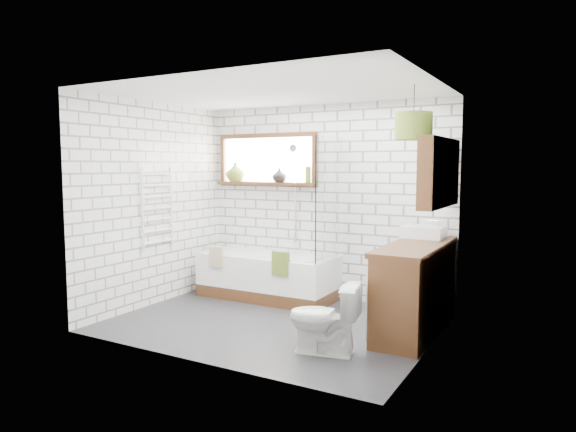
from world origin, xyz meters
The scene contains 22 objects.
floor centered at (0.00, 0.00, -0.01)m, with size 3.40×2.60×0.01m, color #252529.
ceiling centered at (0.00, 0.00, 2.50)m, with size 3.40×2.60×0.01m, color white.
wall_back centered at (0.00, 1.30, 1.25)m, with size 3.40×0.01×2.50m, color white.
wall_front centered at (0.00, -1.30, 1.25)m, with size 3.40×0.01×2.50m, color white.
wall_left centered at (-1.70, 0.00, 1.25)m, with size 0.01×2.60×2.50m, color white.
wall_right centered at (1.70, 0.00, 1.25)m, with size 0.01×2.60×2.50m, color white.
window centered at (-0.85, 1.26, 1.80)m, with size 1.52×0.16×0.68m, color #3D2110.
towel_radiator centered at (-1.66, 0.00, 1.20)m, with size 0.06×0.52×1.00m, color white.
mirror_cabinet centered at (1.62, 0.60, 1.65)m, with size 0.16×1.20×0.70m, color #3D2110.
shower_riser centered at (-0.40, 1.26, 1.35)m, with size 0.02×0.02×1.30m, color silver.
bathtub centered at (-0.62, 0.91, 0.29)m, with size 1.77×0.78×0.57m, color white.
shower_screen centered at (0.25, 0.91, 1.32)m, with size 0.02×0.72×1.50m, color white.
towel_green centered at (-0.20, 0.52, 0.55)m, with size 0.22×0.06×0.30m, color #556B20.
towel_beige centered at (-1.16, 0.52, 0.55)m, with size 0.21×0.05×0.27m, color tan.
vanity centered at (1.44, 0.49, 0.46)m, with size 0.52×1.61×0.92m, color #3D2110.
basin centered at (1.38, 0.99, 0.98)m, with size 0.45×0.39×0.13m, color white.
tap centered at (1.54, 0.99, 1.04)m, with size 0.03×0.03×0.14m, color silver.
toilet centered at (0.88, -0.57, 0.33)m, with size 0.65×0.37×0.66m, color white.
vase_olive centered at (-1.35, 1.23, 1.62)m, with size 0.26×0.26×0.27m, color #5C7022.
vase_dark centered at (-0.63, 1.23, 1.58)m, with size 0.19×0.19×0.19m, color black.
bottle centered at (-0.20, 1.23, 1.58)m, with size 0.07×0.07×0.21m, color #5C7022.
pendant centered at (1.45, 0.23, 2.10)m, with size 0.36×0.36×0.26m, color #556B20.
Camera 1 is at (2.83, -4.72, 1.72)m, focal length 32.00 mm.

